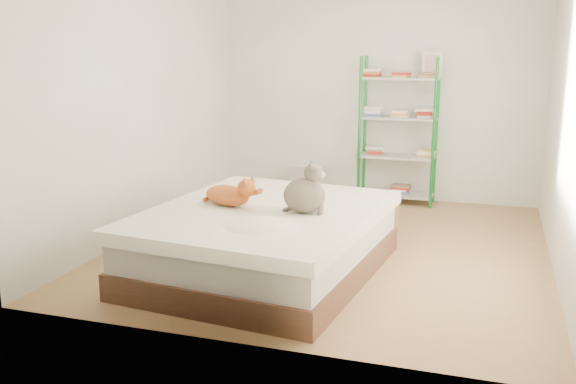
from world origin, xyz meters
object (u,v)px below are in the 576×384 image
at_px(white_bin, 307,180).
at_px(grey_cat, 304,188).
at_px(orange_cat, 227,193).
at_px(shelf_unit, 399,127).
at_px(bed, 265,241).
at_px(cardboard_box, 371,213).

bearing_deg(white_bin, grey_cat, -74.39).
bearing_deg(grey_cat, orange_cat, 75.63).
height_order(orange_cat, shelf_unit, shelf_unit).
xyz_separation_m(grey_cat, white_bin, (-0.76, 2.72, -0.54)).
distance_m(grey_cat, shelf_unit, 2.78).
xyz_separation_m(orange_cat, grey_cat, (0.67, -0.04, 0.10)).
bearing_deg(shelf_unit, orange_cat, -110.11).
bearing_deg(shelf_unit, white_bin, -178.36).
distance_m(shelf_unit, white_bin, 1.29).
bearing_deg(orange_cat, grey_cat, 18.06).
height_order(bed, shelf_unit, shelf_unit).
bearing_deg(bed, grey_cat, 1.65).
relative_size(orange_cat, grey_cat, 1.28).
bearing_deg(bed, shelf_unit, 82.29).
xyz_separation_m(bed, cardboard_box, (0.60, 1.48, -0.09)).
height_order(cardboard_box, white_bin, cardboard_box).
distance_m(orange_cat, white_bin, 2.72).
xyz_separation_m(orange_cat, shelf_unit, (0.99, 2.71, 0.25)).
relative_size(grey_cat, shelf_unit, 0.23).
height_order(grey_cat, white_bin, grey_cat).
distance_m(orange_cat, shelf_unit, 2.90).
distance_m(cardboard_box, white_bin, 1.59).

